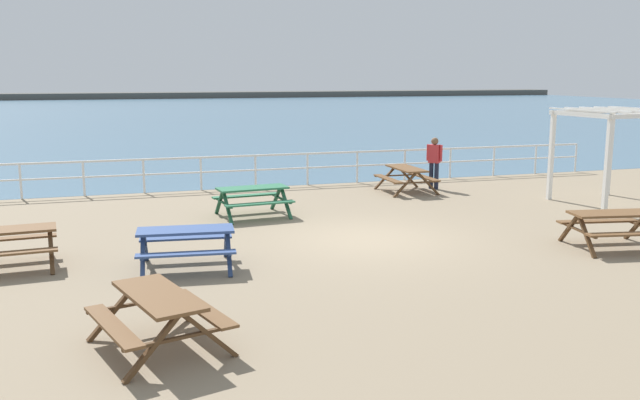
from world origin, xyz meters
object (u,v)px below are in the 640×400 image
object	(u,v)px
picnic_table_far_right	(253,194)
picnic_table_seaward	(6,239)
picnic_table_mid_centre	(159,307)
visitor	(434,160)
picnic_table_far_left	(406,174)
lattice_pergola	(611,134)
picnic_table_near_right	(613,221)
picnic_table_near_left	(186,239)

from	to	relation	value
picnic_table_far_right	picnic_table_seaward	size ratio (longest dim) A/B	1.02
picnic_table_mid_centre	picnic_table_seaward	size ratio (longest dim) A/B	1.12
visitor	picnic_table_far_left	bearing A→B (deg)	152.59
picnic_table_seaward	picnic_table_far_left	bearing A→B (deg)	23.14
lattice_pergola	picnic_table_far_right	bearing A→B (deg)	169.33
picnic_table_far_right	visitor	size ratio (longest dim) A/B	1.17
picnic_table_far_right	picnic_table_seaward	bearing A→B (deg)	-153.97
picnic_table_near_right	picnic_table_far_left	world-z (taller)	same
picnic_table_far_left	lattice_pergola	bearing A→B (deg)	-126.01
visitor	picnic_table_mid_centre	bearing A→B (deg)	-173.91
picnic_table_mid_centre	picnic_table_far_right	xyz separation A→B (m)	(3.00, 8.20, 0.00)
picnic_table_near_left	picnic_table_near_right	size ratio (longest dim) A/B	0.96
lattice_pergola	picnic_table_near_right	bearing A→B (deg)	-132.43
picnic_table_seaward	picnic_table_far_right	bearing A→B (deg)	27.44
picnic_table_far_right	lattice_pergola	distance (m)	10.22
picnic_table_near_right	picnic_table_seaward	size ratio (longest dim) A/B	1.07
picnic_table_far_left	picnic_table_near_right	bearing A→B (deg)	-170.44
picnic_table_far_left	lattice_pergola	xyz separation A→B (m)	(4.67, -3.46, 1.41)
visitor	picnic_table_near_left	bearing A→B (deg)	176.12
picnic_table_far_left	picnic_table_far_right	world-z (taller)	same
visitor	lattice_pergola	bearing A→B (deg)	-89.01
visitor	lattice_pergola	world-z (taller)	lattice_pergola
picnic_table_near_left	picnic_table_far_right	world-z (taller)	same
picnic_table_near_right	picnic_table_seaward	bearing A→B (deg)	-179.83
picnic_table_near_right	visitor	world-z (taller)	visitor
picnic_table_near_left	visitor	world-z (taller)	visitor
picnic_table_near_right	picnic_table_mid_centre	world-z (taller)	same
picnic_table_near_left	picnic_table_far_left	bearing A→B (deg)	47.61
picnic_table_near_left	picnic_table_near_right	distance (m)	8.90
picnic_table_far_right	picnic_table_near_left	bearing A→B (deg)	-122.54
visitor	lattice_pergola	xyz separation A→B (m)	(3.57, -3.76, 1.05)
picnic_table_near_right	lattice_pergola	distance (m)	5.69
picnic_table_far_left	picnic_table_seaward	bearing A→B (deg)	118.07
lattice_pergola	visitor	bearing A→B (deg)	129.65
picnic_table_mid_centre	picnic_table_seaward	world-z (taller)	same
picnic_table_far_left	lattice_pergola	distance (m)	5.99
visitor	lattice_pergola	distance (m)	5.29
picnic_table_seaward	visitor	distance (m)	13.35
picnic_table_far_right	picnic_table_near_right	bearing A→B (deg)	-45.63
picnic_table_seaward	lattice_pergola	world-z (taller)	lattice_pergola
picnic_table_near_left	picnic_table_mid_centre	world-z (taller)	same
picnic_table_near_right	picnic_table_near_left	bearing A→B (deg)	-177.11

